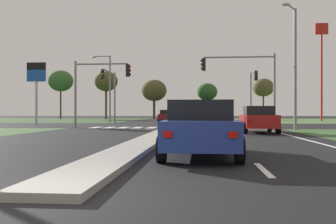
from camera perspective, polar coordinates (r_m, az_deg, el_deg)
The scene contains 36 objects.
ground_plane at distance 34.88m, azimuth 1.54°, elevation -2.09°, with size 200.00×200.00×0.00m, color black.
grass_verge_far_left at distance 65.45m, azimuth -19.89°, elevation -1.15°, with size 35.00×35.00×0.01m, color #2D4C28.
median_island_near at distance 15.98m, azimuth -2.76°, elevation -4.21°, with size 1.20×22.00×0.14m, color gray.
median_island_far at distance 59.84m, azimuth 3.04°, elevation -1.19°, with size 1.20×36.00×0.14m, color gray.
lane_dash_near at distance 8.21m, azimuth 14.43°, elevation -8.58°, with size 0.14×2.00×0.01m, color silver.
lane_dash_second at distance 14.13m, azimuth 10.48°, elevation -5.01°, with size 0.14×2.00×0.01m, color silver.
lane_dash_third at distance 20.09m, azimuth 8.89°, elevation -3.55°, with size 0.14×2.00×0.01m, color silver.
lane_dash_fourth at distance 26.07m, azimuth 8.02°, elevation -2.75°, with size 0.14×2.00×0.01m, color silver.
edge_line_right at distance 17.47m, azimuth 20.65°, elevation -4.06°, with size 0.14×24.00×0.01m, color silver.
stop_bar_near at distance 27.86m, azimuth 8.46°, elevation -2.58°, with size 6.40×0.50×0.01m, color silver.
crosswalk_bar_near at distance 30.84m, azimuth -11.05°, elevation -2.34°, with size 0.70×2.80×0.01m, color silver.
crosswalk_bar_second at distance 30.54m, azimuth -8.97°, elevation -2.36°, with size 0.70×2.80×0.01m, color silver.
crosswalk_bar_third at distance 30.28m, azimuth -6.86°, elevation -2.38°, with size 0.70×2.80×0.01m, color silver.
crosswalk_bar_fourth at distance 30.06m, azimuth -4.71°, elevation -2.40°, with size 0.70×2.80×0.01m, color silver.
crosswalk_bar_fifth at distance 29.88m, azimuth -2.54°, elevation -2.42°, with size 0.70×2.80×0.01m, color silver.
crosswalk_bar_sixth at distance 29.75m, azimuth -0.34°, elevation -2.43°, with size 0.70×2.80×0.01m, color silver.
crosswalk_bar_seventh at distance 29.66m, azimuth 1.87°, elevation -2.43°, with size 0.70×2.80×0.01m, color silver.
crosswalk_bar_eighth at distance 29.62m, azimuth 4.09°, elevation -2.44°, with size 0.70×2.80×0.01m, color silver.
car_maroon_near at distance 47.52m, azimuth -0.19°, elevation -0.60°, with size 2.03×4.40×1.56m.
car_red_second at distance 23.00m, azimuth 13.65°, elevation -1.09°, with size 2.06×4.25×1.60m.
car_silver_third at distance 54.08m, azimuth 0.32°, elevation -0.55°, with size 1.99×4.15×1.52m.
car_blue_fourth at distance 10.36m, azimuth 4.99°, elevation -2.46°, with size 2.08×4.59×1.54m.
traffic_signal_far_left at distance 40.67m, azimuth -8.82°, elevation 3.90°, with size 0.32×5.58×5.81m.
traffic_signal_near_right at distance 28.52m, azimuth 11.94°, elevation 5.38°, with size 5.57×0.32×5.63m.
traffic_signal_near_left at distance 29.44m, azimuth -10.93°, elevation 4.59°, with size 4.49×0.32×5.24m.
traffic_signal_far_right at distance 40.35m, azimuth 12.86°, elevation 3.68°, with size 0.32×4.21×5.66m.
street_lamp_second at distance 27.29m, azimuth 18.80°, elevation 7.39°, with size 1.42×2.05×8.45m.
street_lamp_third at distance 45.03m, azimuth -9.15°, elevation 4.14°, with size 2.25×0.46×8.03m.
pedestrian_at_median at distance 46.61m, azimuth 2.75°, elevation 0.01°, with size 0.34×0.34×1.89m.
fastfood_pole_sign at distance 58.81m, azimuth 22.48°, elevation 8.61°, with size 1.80×0.40×14.15m.
fuel_price_totem at distance 37.65m, azimuth -19.53°, elevation 4.73°, with size 1.80×0.24×5.99m.
treeline_near at distance 73.58m, azimuth -16.13°, elevation 4.59°, with size 4.70×4.70×9.23m.
treeline_second at distance 72.07m, azimuth -9.48°, elevation 4.61°, with size 4.44×4.44×9.07m.
treeline_third at distance 71.63m, azimuth -2.15°, elevation 3.30°, with size 4.85×4.85×7.55m.
treeline_fourth at distance 69.31m, azimuth 6.01°, elevation 3.06°, with size 3.77×3.77×6.67m.
treeline_fifth at distance 72.68m, azimuth 14.40°, elevation 3.64°, with size 4.01×4.01×7.67m.
Camera 1 is at (2.19, -4.79, 1.22)m, focal length 39.75 mm.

